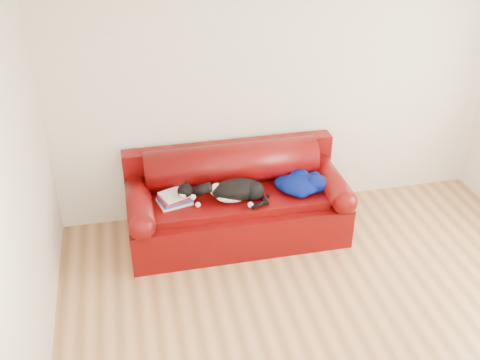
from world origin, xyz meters
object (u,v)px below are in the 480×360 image
object	(u,v)px
sofa_base	(237,215)
cat	(237,191)
blanket	(301,183)
book_stack	(175,198)

from	to	relation	value
sofa_base	cat	size ratio (longest dim) A/B	3.17
blanket	sofa_base	bearing A→B (deg)	173.86
cat	sofa_base	bearing A→B (deg)	97.61
sofa_base	cat	xyz separation A→B (m)	(-0.03, -0.12, 0.36)
sofa_base	book_stack	size ratio (longest dim) A/B	6.20
sofa_base	book_stack	bearing A→B (deg)	-175.60
book_stack	blanket	bearing A→B (deg)	-0.99
cat	blanket	world-z (taller)	cat
sofa_base	blanket	bearing A→B (deg)	-6.14
sofa_base	cat	bearing A→B (deg)	-102.73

